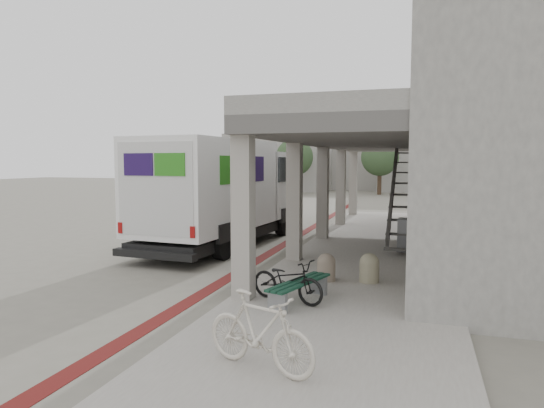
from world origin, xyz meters
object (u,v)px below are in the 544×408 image
(bicycle_black, at_px, (287,280))
(bicycle_cream, at_px, (260,332))
(utility_cabinet, at_px, (406,235))
(fedex_truck, at_px, (222,190))
(bench, at_px, (299,287))

(bicycle_black, xyz_separation_m, bicycle_cream, (0.47, -3.08, 0.09))
(bicycle_cream, bearing_deg, utility_cabinet, 10.28)
(fedex_truck, xyz_separation_m, utility_cabinet, (5.97, 0.03, -1.25))
(bench, distance_m, bicycle_black, 0.26)
(utility_cabinet, xyz_separation_m, bicycle_black, (-2.01, -6.19, -0.08))
(fedex_truck, height_order, bicycle_cream, fedex_truck)
(bench, height_order, bicycle_black, bicycle_black)
(fedex_truck, relative_size, utility_cabinet, 8.47)
(fedex_truck, distance_m, bicycle_cream, 10.33)
(fedex_truck, relative_size, bicycle_black, 5.25)
(utility_cabinet, bearing_deg, bicycle_black, -105.69)
(bicycle_cream, bearing_deg, bicycle_black, 28.39)
(utility_cabinet, height_order, bicycle_black, utility_cabinet)
(bench, relative_size, utility_cabinet, 1.85)
(utility_cabinet, distance_m, bicycle_cream, 9.40)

